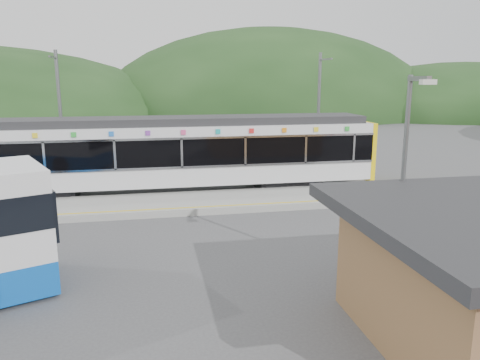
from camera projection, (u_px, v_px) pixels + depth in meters
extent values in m
plane|color=#4C4C4F|center=(221.00, 228.00, 17.93)|extent=(120.00, 120.00, 0.00)
ellipsoid|color=#1E3D19|center=(270.00, 115.00, 72.70)|extent=(52.00, 39.00, 26.00)
ellipsoid|color=#1E3D19|center=(461.00, 115.00, 72.38)|extent=(44.00, 33.00, 16.00)
cube|color=#9E9E99|center=(210.00, 202.00, 21.07)|extent=(26.00, 3.20, 0.30)
cube|color=yellow|center=(214.00, 206.00, 19.79)|extent=(26.00, 0.10, 0.01)
cube|color=black|center=(43.00, 192.00, 22.20)|extent=(3.20, 2.20, 0.56)
cube|color=black|center=(286.00, 182.00, 24.44)|extent=(3.20, 2.20, 0.56)
cube|color=silver|center=(170.00, 172.00, 23.16)|extent=(20.00, 2.90, 0.92)
cube|color=black|center=(169.00, 149.00, 22.91)|extent=(20.00, 2.96, 1.45)
cube|color=silver|center=(171.00, 168.00, 21.61)|extent=(20.00, 0.05, 0.10)
cube|color=silver|center=(170.00, 139.00, 21.33)|extent=(20.00, 0.05, 0.10)
cube|color=silver|center=(169.00, 129.00, 22.70)|extent=(20.00, 2.90, 0.45)
cube|color=#2D2D30|center=(168.00, 121.00, 22.62)|extent=(19.40, 2.50, 0.36)
cube|color=yellow|center=(361.00, 149.00, 24.87)|extent=(0.24, 2.92, 3.00)
cube|color=silver|center=(44.00, 157.00, 20.44)|extent=(0.10, 0.05, 1.35)
cube|color=silver|center=(115.00, 155.00, 21.00)|extent=(0.10, 0.05, 1.35)
cube|color=silver|center=(182.00, 153.00, 21.56)|extent=(0.10, 0.05, 1.35)
cube|color=silver|center=(245.00, 151.00, 22.13)|extent=(0.10, 0.05, 1.35)
cube|color=silver|center=(306.00, 149.00, 22.69)|extent=(0.10, 0.05, 1.35)
cube|color=silver|center=(354.00, 148.00, 23.16)|extent=(0.10, 0.05, 1.35)
cube|color=yellow|center=(35.00, 136.00, 20.19)|extent=(0.22, 0.04, 0.22)
cube|color=green|center=(74.00, 135.00, 20.49)|extent=(0.22, 0.04, 0.22)
cube|color=blue|center=(111.00, 134.00, 20.79)|extent=(0.22, 0.04, 0.22)
cube|color=purple|center=(148.00, 133.00, 21.09)|extent=(0.22, 0.04, 0.22)
cube|color=#E54C8C|center=(183.00, 132.00, 21.39)|extent=(0.22, 0.04, 0.22)
cube|color=#19A5A5|center=(218.00, 132.00, 21.69)|extent=(0.22, 0.04, 0.22)
cube|color=red|center=(252.00, 131.00, 21.99)|extent=(0.22, 0.04, 0.22)
cube|color=orange|center=(284.00, 130.00, 22.29)|extent=(0.22, 0.04, 0.22)
cube|color=yellow|center=(316.00, 129.00, 22.59)|extent=(0.22, 0.04, 0.22)
cube|color=green|center=(347.00, 129.00, 22.89)|extent=(0.22, 0.04, 0.22)
cylinder|color=slate|center=(61.00, 120.00, 24.12)|extent=(0.18, 0.18, 7.00)
cube|color=slate|center=(53.00, 57.00, 22.69)|extent=(0.08, 1.80, 0.08)
cylinder|color=slate|center=(318.00, 116.00, 26.74)|extent=(0.18, 0.18, 7.00)
cube|color=slate|center=(326.00, 59.00, 25.31)|extent=(0.08, 1.80, 0.08)
cylinder|color=slate|center=(402.00, 186.00, 12.20)|extent=(0.12, 0.12, 5.70)
cube|color=slate|center=(420.00, 79.00, 11.20)|extent=(0.18, 0.96, 0.12)
cube|color=silver|center=(430.00, 82.00, 10.80)|extent=(0.36, 0.20, 0.12)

